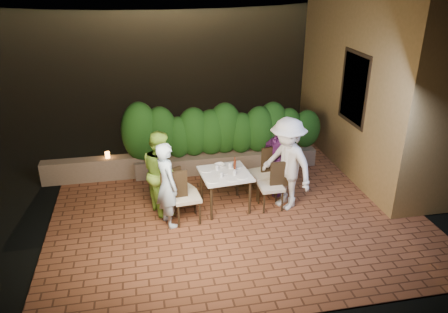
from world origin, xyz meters
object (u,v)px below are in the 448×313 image
object	(u,v)px
chair_left_back	(180,187)
diner_purple	(277,159)
chair_right_front	(271,186)
dining_table	(225,190)
parapet_lamp	(107,155)
diner_white	(287,164)
bowl	(220,165)
diner_blue	(167,185)
chair_left_front	(187,196)
diner_green	(161,172)
beer_bottle	(235,164)
chair_right_back	(262,172)

from	to	relation	value
chair_left_back	diner_purple	size ratio (longest dim) A/B	0.57
chair_right_front	chair_left_back	bearing A→B (deg)	-13.36
dining_table	chair_right_front	world-z (taller)	chair_right_front
diner_purple	parapet_lamp	distance (m)	3.71
chair_left_back	diner_purple	world-z (taller)	diner_purple
dining_table	diner_white	distance (m)	1.30
bowl	diner_white	distance (m)	1.32
bowl	diner_blue	size ratio (longest dim) A/B	0.12
chair_left_front	diner_white	xyz separation A→B (m)	(1.95, 0.14, 0.40)
diner_green	chair_right_front	bearing A→B (deg)	-118.15
beer_bottle	bowl	xyz separation A→B (m)	(-0.24, 0.26, -0.12)
dining_table	diner_purple	distance (m)	1.28
chair_right_back	bowl	bearing A→B (deg)	-10.69
diner_green	diner_purple	distance (m)	2.37
diner_purple	beer_bottle	bearing A→B (deg)	-98.30
chair_left_back	diner_green	size ratio (longest dim) A/B	0.54
dining_table	bowl	distance (m)	0.51
chair_left_back	bowl	bearing A→B (deg)	-19.83
dining_table	chair_right_front	distance (m)	0.90
beer_bottle	chair_right_back	size ratio (longest dim) A/B	0.27
dining_table	chair_right_back	world-z (taller)	chair_right_back
chair_right_front	diner_white	distance (m)	0.53
chair_right_back	beer_bottle	bearing A→B (deg)	11.83
chair_left_back	chair_left_front	bearing A→B (deg)	-112.02
beer_bottle	diner_green	xyz separation A→B (m)	(-1.41, 0.10, -0.08)
diner_blue	chair_right_front	bearing A→B (deg)	-104.04
chair_left_front	chair_right_front	world-z (taller)	chair_left_front
bowl	parapet_lamp	size ratio (longest dim) A/B	1.36
chair_right_front	diner_white	world-z (taller)	diner_white
chair_left_front	beer_bottle	bearing A→B (deg)	16.24
chair_left_front	parapet_lamp	bearing A→B (deg)	120.21
dining_table	chair_right_front	xyz separation A→B (m)	(0.87, -0.19, 0.11)
diner_green	diner_white	distance (m)	2.40
chair_left_back	chair_right_front	xyz separation A→B (m)	(1.72, -0.39, 0.05)
dining_table	parapet_lamp	size ratio (longest dim) A/B	6.53
beer_bottle	parapet_lamp	xyz separation A→B (m)	(-2.49, 1.69, -0.32)
bowl	chair_right_back	world-z (taller)	chair_right_back
chair_left_front	diner_white	size ratio (longest dim) A/B	0.56
beer_bottle	diner_purple	world-z (taller)	diner_purple
beer_bottle	chair_right_back	bearing A→B (deg)	22.68
bowl	chair_left_front	xyz separation A→B (m)	(-0.75, -0.66, -0.26)
beer_bottle	parapet_lamp	size ratio (longest dim) A/B	2.07
bowl	diner_purple	world-z (taller)	diner_purple
bowl	chair_right_front	world-z (taller)	chair_right_front
chair_left_back	diner_white	bearing A→B (deg)	-39.37
chair_left_back	diner_white	world-z (taller)	diner_white
dining_table	diner_blue	bearing A→B (deg)	-161.21
bowl	diner_white	world-z (taller)	diner_white
diner_purple	dining_table	bearing A→B (deg)	-98.84
chair_right_front	diner_blue	world-z (taller)	diner_blue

